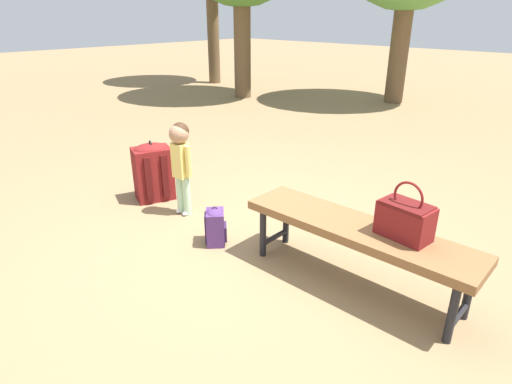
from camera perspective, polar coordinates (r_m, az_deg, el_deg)
name	(u,v)px	position (r m, az deg, el deg)	size (l,w,h in m)	color
ground_plane	(252,246)	(3.47, -0.47, -7.18)	(40.00, 40.00, 0.00)	#8C704C
park_bench	(357,233)	(2.92, 13.24, -5.32)	(1.61, 0.43, 0.45)	brown
handbag	(405,219)	(2.77, 19.21, -3.37)	(0.34, 0.21, 0.37)	maroon
child_standing	(181,155)	(3.86, -9.95, 4.91)	(0.23, 0.18, 0.86)	#B2D8B2
backpack_large	(153,170)	(4.34, -13.55, 2.86)	(0.38, 0.43, 0.60)	maroon
backpack_small	(215,225)	(3.46, -5.42, -4.41)	(0.24, 0.23, 0.32)	#4C2D66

